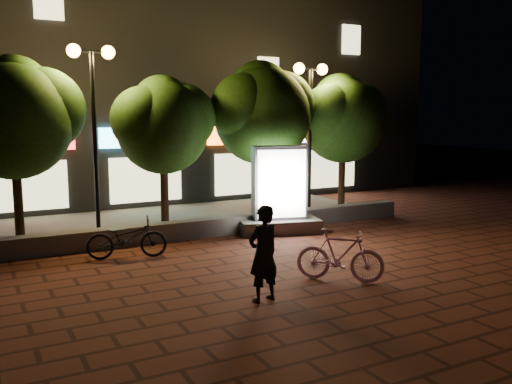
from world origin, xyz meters
TOP-DOWN VIEW (x-y plane):
  - ground at (0.00, 0.00)m, footprint 80.00×80.00m
  - retaining_wall at (0.00, 4.00)m, footprint 16.00×0.45m
  - sidewalk at (0.00, 6.50)m, footprint 16.00×5.00m
  - building_block at (-0.01, 12.99)m, footprint 28.00×8.12m
  - tree_left at (-3.45, 5.46)m, footprint 3.60×3.00m
  - tree_mid at (0.55, 5.46)m, footprint 3.24×2.70m
  - tree_right at (3.86, 5.46)m, footprint 3.72×3.10m
  - tree_far_right at (7.05, 5.46)m, footprint 3.48×2.90m
  - street_lamp_left at (-1.50, 5.20)m, footprint 1.26×0.36m
  - street_lamp_right at (5.50, 5.20)m, footprint 1.26×0.36m
  - ad_kiosk at (3.33, 3.50)m, footprint 2.55×1.73m
  - scooter_pink at (2.08, -1.12)m, footprint 1.67×1.62m
  - rider at (0.09, -1.46)m, footprint 0.74×0.56m
  - scooter_parked at (-1.36, 2.71)m, footprint 1.99×1.10m

SIDE VIEW (x-z plane):
  - ground at x=0.00m, z-range 0.00..0.00m
  - sidewalk at x=0.00m, z-range 0.00..0.08m
  - retaining_wall at x=0.00m, z-range 0.00..0.50m
  - scooter_parked at x=-1.36m, z-range 0.00..0.99m
  - scooter_pink at x=2.08m, z-range 0.00..1.09m
  - rider at x=0.09m, z-range 0.00..1.81m
  - ad_kiosk at x=3.33m, z-range -0.24..2.28m
  - tree_mid at x=0.55m, z-range 0.97..5.47m
  - tree_far_right at x=7.05m, z-range 0.99..5.75m
  - tree_left at x=-3.45m, z-range 1.00..5.89m
  - tree_right at x=3.86m, z-range 1.03..6.10m
  - street_lamp_right at x=5.50m, z-range 1.40..6.38m
  - street_lamp_left at x=-1.50m, z-range 1.44..6.62m
  - building_block at x=-0.01m, z-range -0.65..10.65m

